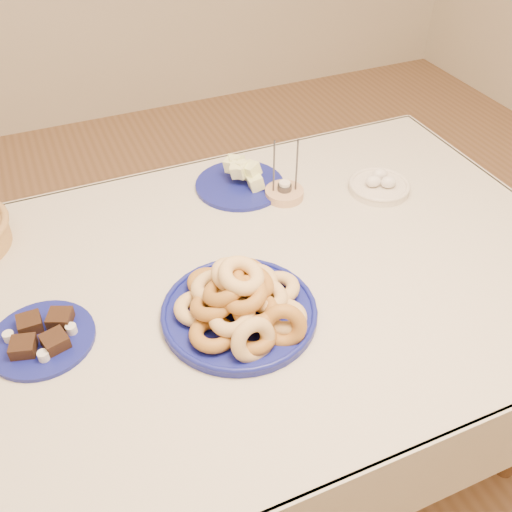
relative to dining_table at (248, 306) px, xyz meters
name	(u,v)px	position (x,y,z in m)	size (l,w,h in m)	color
ground	(250,443)	(0.00, 0.00, -0.64)	(5.00, 5.00, 0.00)	brown
dining_table	(248,306)	(0.00, 0.00, 0.00)	(1.71, 1.11, 0.75)	brown
donut_platter	(241,304)	(-0.07, -0.12, 0.15)	(0.35, 0.35, 0.16)	navy
melon_plate	(240,178)	(0.13, 0.37, 0.13)	(0.32, 0.32, 0.09)	navy
brownie_plate	(42,337)	(-0.48, -0.02, 0.12)	(0.23, 0.23, 0.04)	navy
candle_holder	(284,192)	(0.22, 0.26, 0.12)	(0.14, 0.14, 0.18)	tan
egg_bowl	(379,185)	(0.49, 0.19, 0.12)	(0.22, 0.22, 0.06)	beige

